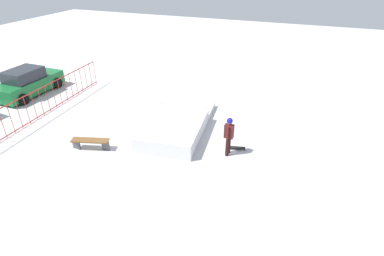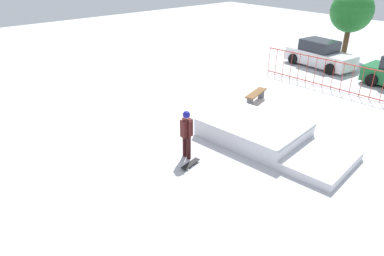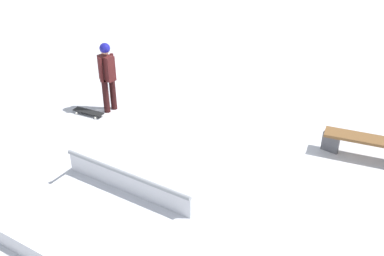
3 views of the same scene
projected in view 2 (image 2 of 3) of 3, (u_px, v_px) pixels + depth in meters
name	position (u px, v px, depth m)	size (l,w,h in m)	color
ground_plane	(250.00, 135.00, 13.37)	(60.00, 60.00, 0.00)	silver
skate_ramp	(264.00, 135.00, 12.70)	(5.66, 3.19, 0.74)	silver
skater	(187.00, 131.00, 11.47)	(0.44, 0.39, 1.73)	black
skateboard	(191.00, 164.00, 11.40)	(0.38, 0.82, 0.09)	black
perimeter_fence	(347.00, 78.00, 17.15)	(9.29, 0.54, 1.50)	#B22D23
park_bench	(256.00, 95.00, 16.21)	(0.83, 1.65, 0.48)	brown
parked_car_white	(320.00, 55.00, 21.26)	(4.24, 2.22, 1.60)	white
distant_tree	(352.00, 12.00, 21.95)	(2.64, 2.64, 4.35)	brown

